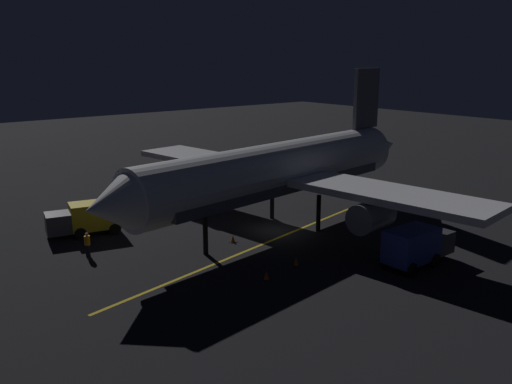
{
  "coord_description": "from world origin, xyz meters",
  "views": [
    {
      "loc": [
        -31.05,
        27.35,
        13.55
      ],
      "look_at": [
        0.0,
        2.0,
        3.5
      ],
      "focal_mm": 38.15,
      "sensor_mm": 36.0,
      "label": 1
    }
  ],
  "objects": [
    {
      "name": "ground_plane",
      "position": [
        0.0,
        0.0,
        -0.1
      ],
      "size": [
        180.0,
        180.0,
        0.2
      ],
      "primitive_type": "cube",
      "color": "black"
    },
    {
      "name": "apron_guide_stripe",
      "position": [
        -2.06,
        4.0,
        0.0
      ],
      "size": [
        5.5,
        26.93,
        0.01
      ],
      "primitive_type": "cube",
      "rotation": [
        0.0,
        0.0,
        0.19
      ],
      "color": "gold",
      "rests_on": "ground_plane"
    },
    {
      "name": "airliner",
      "position": [
        0.07,
        -0.58,
        4.8
      ],
      "size": [
        33.59,
        34.16,
        12.49
      ],
      "color": "white",
      "rests_on": "ground_plane"
    },
    {
      "name": "baggage_truck",
      "position": [
        8.6,
        11.94,
        1.26
      ],
      "size": [
        3.37,
        5.82,
        2.5
      ],
      "color": "gold",
      "rests_on": "ground_plane"
    },
    {
      "name": "catering_truck",
      "position": [
        -11.41,
        -2.41,
        1.3
      ],
      "size": [
        2.32,
        5.5,
        2.6
      ],
      "color": "navy",
      "rests_on": "ground_plane"
    },
    {
      "name": "ground_crew_worker",
      "position": [
        3.9,
        13.9,
        0.89
      ],
      "size": [
        0.4,
        0.4,
        1.74
      ],
      "color": "black",
      "rests_on": "ground_plane"
    },
    {
      "name": "traffic_cone_near_left",
      "position": [
        -7.02,
        6.89,
        0.25
      ],
      "size": [
        0.5,
        0.5,
        0.55
      ],
      "color": "#EA590F",
      "rests_on": "ground_plane"
    },
    {
      "name": "traffic_cone_near_right",
      "position": [
        -0.07,
        4.29,
        0.25
      ],
      "size": [
        0.5,
        0.5,
        0.55
      ],
      "color": "#EA590F",
      "rests_on": "ground_plane"
    },
    {
      "name": "traffic_cone_under_wing",
      "position": [
        -6.47,
        3.83,
        0.25
      ],
      "size": [
        0.5,
        0.5,
        0.55
      ],
      "color": "#EA590F",
      "rests_on": "ground_plane"
    }
  ]
}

